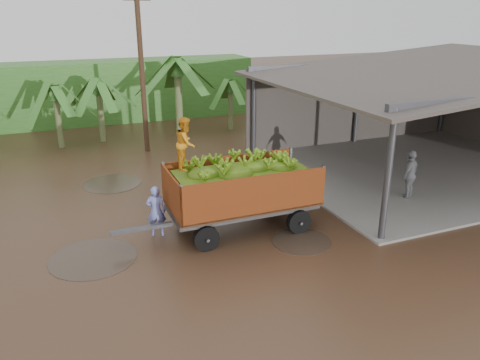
# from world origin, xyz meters

# --- Properties ---
(ground) EXTENTS (100.00, 100.00, 0.00)m
(ground) POSITION_xyz_m (0.00, 0.00, 0.00)
(ground) COLOR black
(ground) RESTS_ON ground
(packing_shed) EXTENTS (12.78, 10.80, 4.76)m
(packing_shed) POSITION_xyz_m (11.77, 1.77, 2.50)
(packing_shed) COLOR gray
(packing_shed) RESTS_ON ground
(hedge_north) EXTENTS (22.00, 3.00, 3.60)m
(hedge_north) POSITION_xyz_m (-2.00, 16.00, 1.80)
(hedge_north) COLOR #2D661E
(hedge_north) RESTS_ON ground
(banana_trailer) EXTENTS (6.26, 2.22, 3.62)m
(banana_trailer) POSITION_xyz_m (1.75, -1.35, 1.37)
(banana_trailer) COLOR #9E4116
(banana_trailer) RESTS_ON ground
(man_blue) EXTENTS (0.67, 0.55, 1.60)m
(man_blue) POSITION_xyz_m (-0.80, -0.84, 0.80)
(man_blue) COLOR #7580D5
(man_blue) RESTS_ON ground
(man_grey) EXTENTS (1.17, 0.88, 1.85)m
(man_grey) POSITION_xyz_m (8.27, -1.41, 0.93)
(man_grey) COLOR gray
(man_grey) RESTS_ON ground
(utility_pole) EXTENTS (1.20, 0.24, 7.45)m
(utility_pole) POSITION_xyz_m (0.81, 8.33, 3.78)
(utility_pole) COLOR #47301E
(utility_pole) RESTS_ON ground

